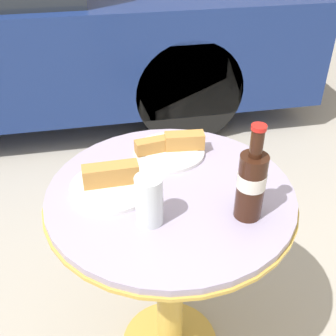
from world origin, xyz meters
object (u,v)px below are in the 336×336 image
Objects in this scene: cola_bottle_left at (251,183)px; drinking_glass at (149,202)px; bistro_table at (170,238)px; lunch_plate_near at (112,182)px; lunch_plate_far at (170,148)px.

cola_bottle_left is 0.25m from drinking_glass.
bistro_table is 5.51× the size of drinking_glass.
cola_bottle_left reaches higher than drinking_glass.
bistro_table is 3.17× the size of lunch_plate_near.
drinking_glass is (-0.24, 0.02, -0.04)m from cola_bottle_left.
cola_bottle_left is 0.35m from lunch_plate_far.
drinking_glass is 0.18m from lunch_plate_near.
lunch_plate_near is 0.23m from lunch_plate_far.
lunch_plate_near is at bearing 117.70° from drinking_glass.
cola_bottle_left reaches higher than lunch_plate_far.
bistro_table is at bearing 141.45° from cola_bottle_left.
lunch_plate_far is (-0.13, 0.31, -0.08)m from cola_bottle_left.
drinking_glass is at bearing -110.78° from lunch_plate_far.
drinking_glass reaches higher than lunch_plate_far.
cola_bottle_left reaches higher than lunch_plate_near.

